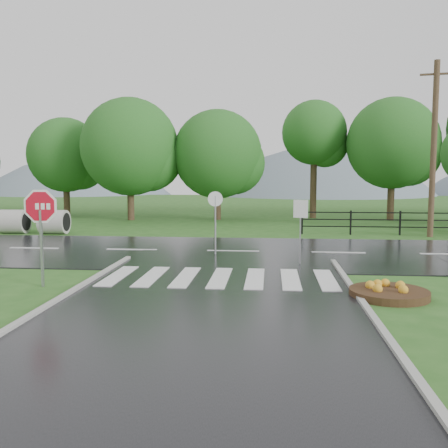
# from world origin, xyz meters

# --- Properties ---
(ground) EXTENTS (120.00, 120.00, 0.00)m
(ground) POSITION_xyz_m (0.00, 0.00, 0.00)
(ground) COLOR #2B5D1F
(ground) RESTS_ON ground
(main_road) EXTENTS (90.00, 8.00, 0.04)m
(main_road) POSITION_xyz_m (0.00, 10.00, 0.00)
(main_road) COLOR black
(main_road) RESTS_ON ground
(crosswalk) EXTENTS (6.50, 2.80, 0.02)m
(crosswalk) POSITION_xyz_m (0.00, 5.00, 0.06)
(crosswalk) COLOR silver
(crosswalk) RESTS_ON ground
(fence_west) EXTENTS (9.58, 0.08, 1.20)m
(fence_west) POSITION_xyz_m (7.75, 16.00, 0.72)
(fence_west) COLOR black
(fence_west) RESTS_ON ground
(hills) EXTENTS (102.00, 48.00, 48.00)m
(hills) POSITION_xyz_m (3.49, 65.00, -15.54)
(hills) COLOR slate
(hills) RESTS_ON ground
(treeline) EXTENTS (83.20, 5.20, 10.00)m
(treeline) POSITION_xyz_m (1.00, 24.00, 0.00)
(treeline) COLOR #1E5C1C
(treeline) RESTS_ON ground
(stop_sign) EXTENTS (1.24, 0.08, 2.78)m
(stop_sign) POSITION_xyz_m (-4.65, 3.68, 1.93)
(stop_sign) COLOR #939399
(stop_sign) RESTS_ON ground
(flower_bed) EXTENTS (1.92, 1.92, 0.38)m
(flower_bed) POSITION_xyz_m (4.34, 3.35, 0.14)
(flower_bed) COLOR #332111
(flower_bed) RESTS_ON ground
(reg_sign_small) EXTENTS (0.46, 0.17, 2.16)m
(reg_sign_small) POSITION_xyz_m (2.40, 7.49, 1.53)
(reg_sign_small) COLOR #939399
(reg_sign_small) RESTS_ON ground
(reg_sign_round) EXTENTS (0.55, 0.07, 2.37)m
(reg_sign_round) POSITION_xyz_m (-0.60, 9.19, 1.49)
(reg_sign_round) COLOR #939399
(reg_sign_round) RESTS_ON ground
(utility_pole_east) EXTENTS (1.46, 0.36, 8.24)m
(utility_pole_east) POSITION_xyz_m (9.04, 15.50, 4.19)
(utility_pole_east) COLOR #473523
(utility_pole_east) RESTS_ON ground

